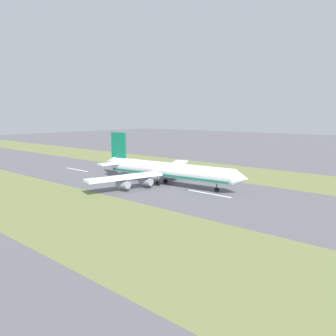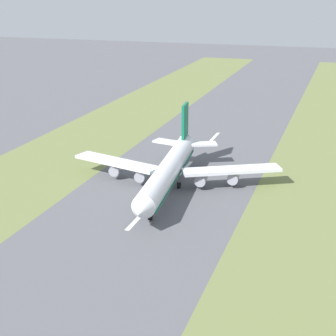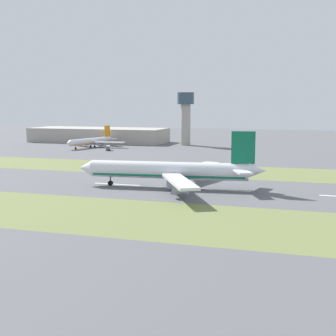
# 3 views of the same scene
# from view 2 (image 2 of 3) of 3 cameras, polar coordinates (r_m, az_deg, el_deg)

# --- Properties ---
(ground_plane) EXTENTS (800.00, 800.00, 0.00)m
(ground_plane) POSITION_cam_2_polar(r_m,az_deg,el_deg) (159.11, -0.85, -2.79)
(ground_plane) COLOR #56565B
(grass_median_west) EXTENTS (40.00, 600.00, 0.01)m
(grass_median_west) POSITION_cam_2_polar(r_m,az_deg,el_deg) (151.65, 15.51, -4.60)
(grass_median_west) COLOR olive
(grass_median_west) RESTS_ON ground
(grass_median_east) EXTENTS (40.00, 600.00, 0.01)m
(grass_median_east) POSITION_cam_2_polar(r_m,az_deg,el_deg) (178.00, -14.70, -1.08)
(grass_median_east) COLOR olive
(grass_median_east) RESTS_ON ground
(centreline_dash_near) EXTENTS (1.20, 18.00, 0.01)m
(centreline_dash_near) POSITION_cam_2_polar(r_m,az_deg,el_deg) (217.72, 4.62, 3.03)
(centreline_dash_near) COLOR silver
(centreline_dash_near) RESTS_ON ground
(centreline_dash_mid) EXTENTS (1.20, 18.00, 0.01)m
(centreline_dash_mid) POSITION_cam_2_polar(r_m,az_deg,el_deg) (180.70, 1.62, -0.16)
(centreline_dash_mid) COLOR silver
(centreline_dash_mid) RESTS_ON ground
(centreline_dash_far) EXTENTS (1.20, 18.00, 0.01)m
(centreline_dash_far) POSITION_cam_2_polar(r_m,az_deg,el_deg) (145.27, -2.89, -4.95)
(centreline_dash_far) COLOR silver
(centreline_dash_far) RESTS_ON ground
(airplane_main_jet) EXTENTS (63.80, 67.21, 20.20)m
(airplane_main_jet) POSITION_cam_2_polar(r_m,az_deg,el_deg) (162.11, 0.14, -0.12)
(airplane_main_jet) COLOR silver
(airplane_main_jet) RESTS_ON ground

